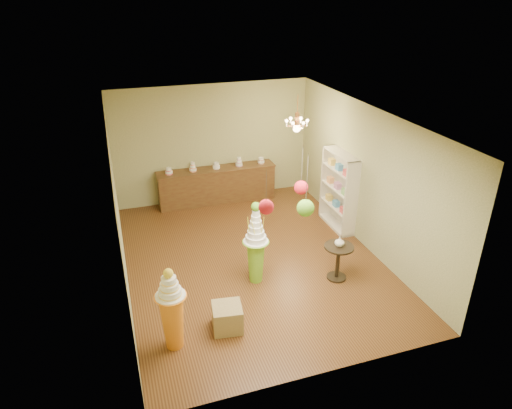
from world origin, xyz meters
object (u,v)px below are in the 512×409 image
object	(u,v)px
pedestal_green	(256,251)
sideboard	(217,184)
pedestal_orange	(172,315)
round_table	(338,258)

from	to	relation	value
pedestal_green	sideboard	xyz separation A→B (m)	(0.16, 3.69, -0.18)
pedestal_orange	sideboard	xyz separation A→B (m)	(1.92, 4.97, -0.12)
pedestal_green	sideboard	distance (m)	3.70
sideboard	round_table	bearing A→B (deg)	-71.82
round_table	pedestal_orange	bearing A→B (deg)	-165.39
pedestal_green	round_table	size ratio (longest dim) A/B	2.31
round_table	pedestal_green	bearing A→B (deg)	164.39
pedestal_orange	sideboard	size ratio (longest dim) A/B	0.47
pedestal_green	sideboard	bearing A→B (deg)	87.57
sideboard	round_table	distance (m)	4.33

